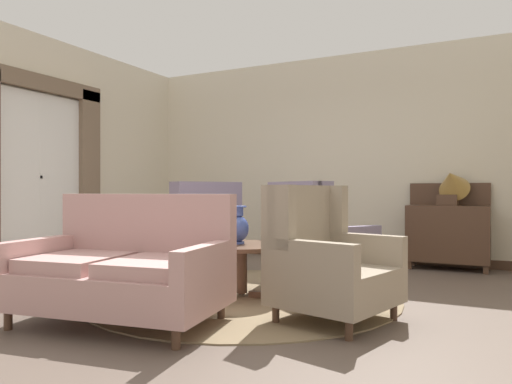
% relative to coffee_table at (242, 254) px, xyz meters
% --- Properties ---
extents(ground, '(8.94, 8.94, 0.00)m').
position_rel_coffee_table_xyz_m(ground, '(-0.01, -0.26, -0.41)').
color(ground, brown).
extents(wall_back, '(6.32, 0.08, 3.01)m').
position_rel_coffee_table_xyz_m(wall_back, '(-0.01, 2.93, 1.10)').
color(wall_back, beige).
rests_on(wall_back, ground).
extents(wall_left, '(0.08, 4.47, 3.01)m').
position_rel_coffee_table_xyz_m(wall_left, '(-3.10, 0.70, 1.10)').
color(wall_left, beige).
rests_on(wall_left, ground).
extents(baseboard_back, '(6.16, 0.03, 0.12)m').
position_rel_coffee_table_xyz_m(baseboard_back, '(-0.01, 2.88, -0.35)').
color(baseboard_back, '#4C3323').
rests_on(baseboard_back, ground).
extents(area_rug, '(2.95, 2.95, 0.01)m').
position_rel_coffee_table_xyz_m(area_rug, '(-0.01, 0.04, -0.40)').
color(area_rug, '#847051').
rests_on(area_rug, ground).
extents(window_with_curtains, '(0.12, 1.86, 2.41)m').
position_rel_coffee_table_xyz_m(window_with_curtains, '(-3.00, 0.21, 0.93)').
color(window_with_curtains, silver).
extents(coffee_table, '(0.84, 0.84, 0.50)m').
position_rel_coffee_table_xyz_m(coffee_table, '(0.00, 0.00, 0.00)').
color(coffee_table, '#4C3323').
rests_on(coffee_table, ground).
extents(porcelain_vase, '(0.19, 0.19, 0.36)m').
position_rel_coffee_table_xyz_m(porcelain_vase, '(-0.03, 0.00, 0.26)').
color(porcelain_vase, '#384C93').
rests_on(porcelain_vase, coffee_table).
extents(settee, '(1.67, 1.12, 0.98)m').
position_rel_coffee_table_xyz_m(settee, '(-0.40, -1.17, -0.01)').
color(settee, tan).
rests_on(settee, ground).
extents(armchair_foreground_right, '(1.10, 1.11, 1.11)m').
position_rel_coffee_table_xyz_m(armchair_foreground_right, '(-1.05, 0.85, 0.05)').
color(armchair_foreground_right, slate).
rests_on(armchair_foreground_right, ground).
extents(armchair_far_left, '(1.21, 1.22, 1.11)m').
position_rel_coffee_table_xyz_m(armchair_far_left, '(0.40, 0.94, 0.04)').
color(armchair_far_left, slate).
rests_on(armchair_far_left, ground).
extents(armchair_beside_settee, '(0.97, 1.01, 1.05)m').
position_rel_coffee_table_xyz_m(armchair_beside_settee, '(0.96, -0.40, 0.04)').
color(armchair_beside_settee, gray).
rests_on(armchair_beside_settee, ground).
extents(sideboard, '(0.99, 0.44, 1.11)m').
position_rel_coffee_table_xyz_m(sideboard, '(1.57, 2.64, 0.07)').
color(sideboard, '#4C3323').
rests_on(sideboard, ground).
extents(gramophone, '(0.44, 0.54, 0.57)m').
position_rel_coffee_table_xyz_m(gramophone, '(1.63, 2.54, 0.69)').
color(gramophone, '#4C3323').
rests_on(gramophone, sideboard).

